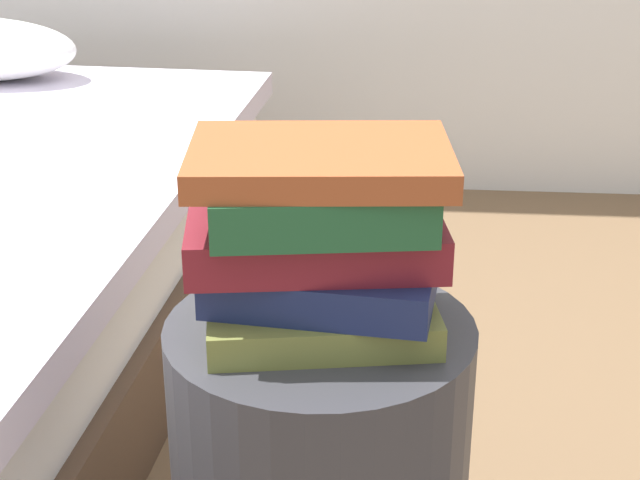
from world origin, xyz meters
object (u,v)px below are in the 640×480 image
Objects in this scene: book_maroon at (315,238)px; book_forest at (323,197)px; book_olive at (319,313)px; book_navy at (325,274)px; book_rust at (319,159)px.

book_maroon is 1.20× the size of book_forest.
book_navy is (0.01, 0.01, 0.04)m from book_olive.
book_navy is 0.10m from book_forest.
book_navy is at bearing 37.04° from book_rust.
book_rust reaches higher than book_olive.
book_navy is 0.89× the size of book_rust.
book_forest is 0.04m from book_rust.
book_maroon is (-0.01, -0.01, 0.05)m from book_navy.
book_forest is at bearing 28.53° from book_olive.
book_olive is at bearing -106.84° from book_navy.
book_forest is (0.01, -0.00, 0.05)m from book_maroon.
book_olive is 1.09× the size of book_forest.
book_forest reaches higher than book_olive.
book_olive is 0.15m from book_forest.
book_maroon is at bearing -135.77° from book_navy.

